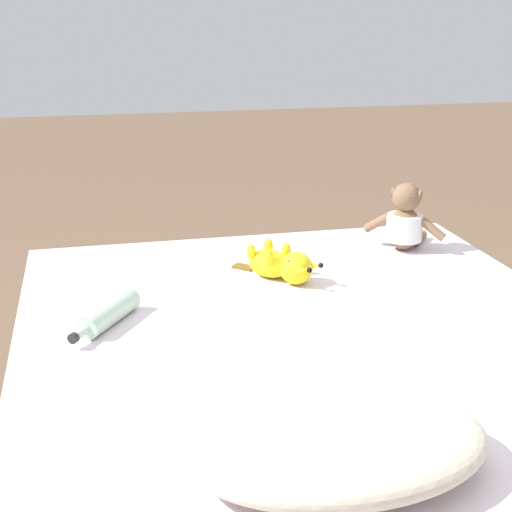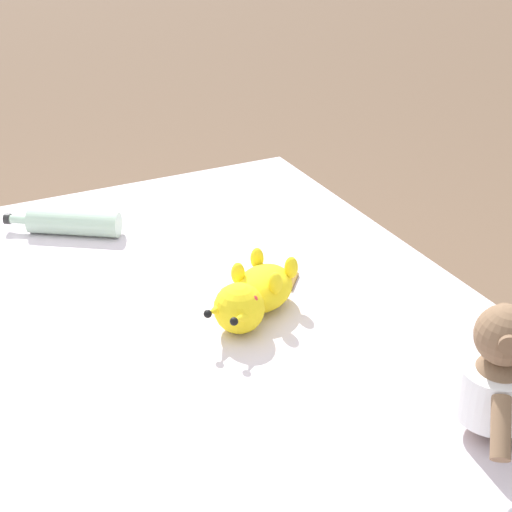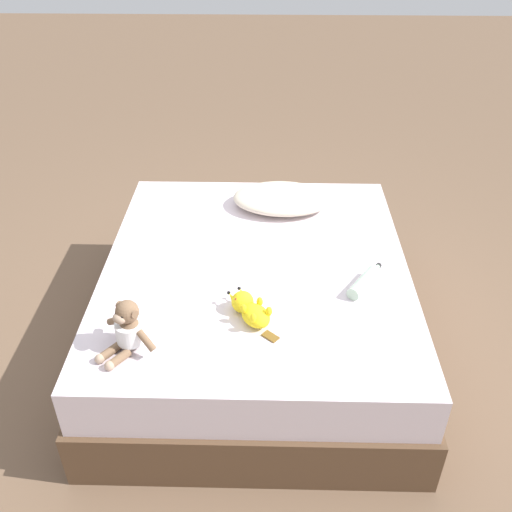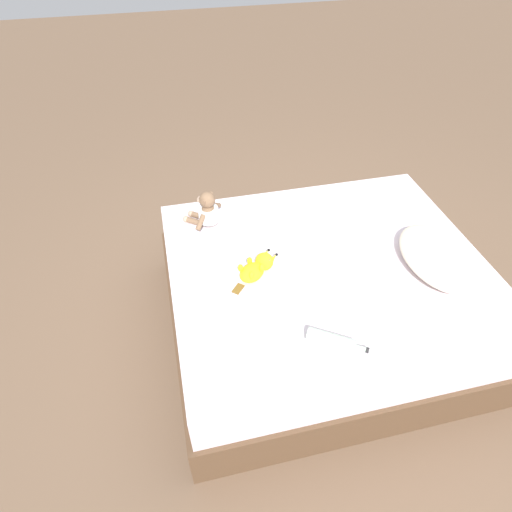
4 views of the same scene
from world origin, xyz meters
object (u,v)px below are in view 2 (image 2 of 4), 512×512
at_px(plush_monkey, 504,384).
at_px(bed, 67,474).
at_px(glass_bottle, 72,222).
at_px(plush_yellow_creature, 253,295).

bearing_deg(plush_monkey, bed, 49.92).
xyz_separation_m(plush_monkey, glass_bottle, (1.02, 0.43, -0.07)).
bearing_deg(plush_yellow_creature, bed, 87.68).
bearing_deg(plush_yellow_creature, glass_bottle, 23.44).
relative_size(plush_monkey, plush_yellow_creature, 0.87).
height_order(plush_monkey, glass_bottle, plush_monkey).
bearing_deg(plush_monkey, glass_bottle, 22.71).
bearing_deg(plush_yellow_creature, plush_monkey, -158.10).
height_order(bed, plush_yellow_creature, plush_yellow_creature).
xyz_separation_m(plush_yellow_creature, glass_bottle, (0.53, 0.23, -0.02)).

